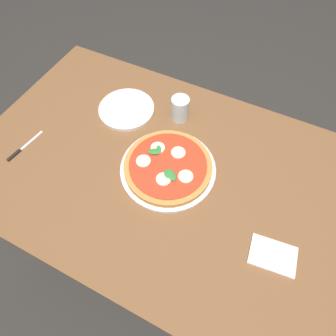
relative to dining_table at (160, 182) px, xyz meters
name	(u,v)px	position (x,y,z in m)	size (l,w,h in m)	color
ground_plane	(163,237)	(0.00, 0.00, -0.61)	(6.00, 6.00, 0.00)	#2D2B28
dining_table	(160,182)	(0.00, 0.00, 0.00)	(1.31, 0.85, 0.71)	brown
serving_tray	(168,169)	(0.03, 0.01, 0.11)	(0.32, 0.32, 0.01)	silver
pizza	(168,166)	(0.03, 0.01, 0.13)	(0.29, 0.29, 0.03)	#C6843F
plate_white	(127,109)	(-0.23, 0.18, 0.11)	(0.21, 0.21, 0.01)	white
napkin	(273,255)	(0.42, -0.12, 0.11)	(0.13, 0.09, 0.01)	white
knife	(21,149)	(-0.47, -0.15, 0.10)	(0.03, 0.16, 0.01)	black
glass_cup	(180,109)	(-0.04, 0.24, 0.15)	(0.07, 0.07, 0.09)	silver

